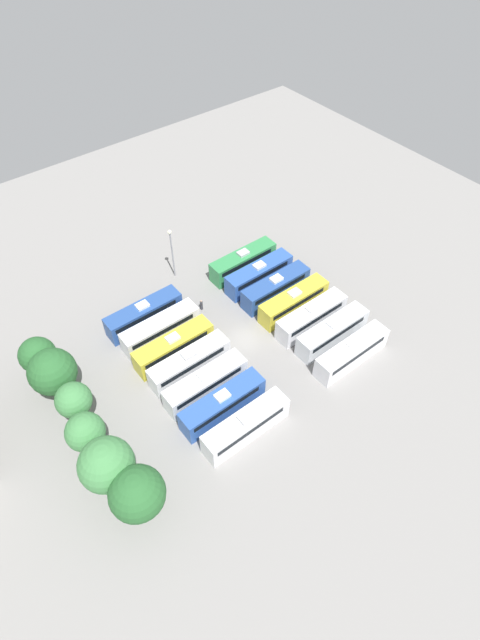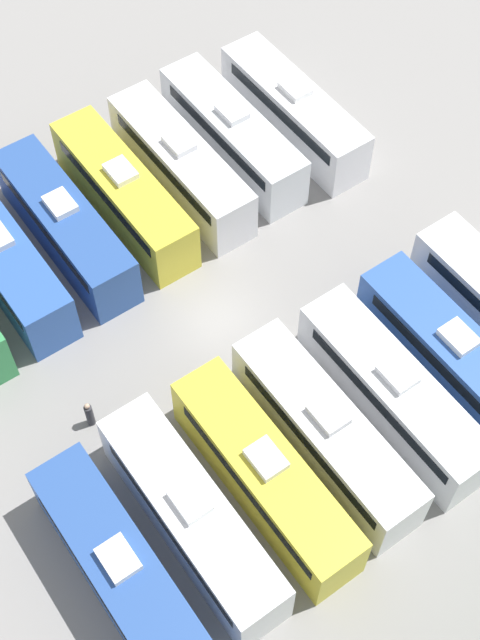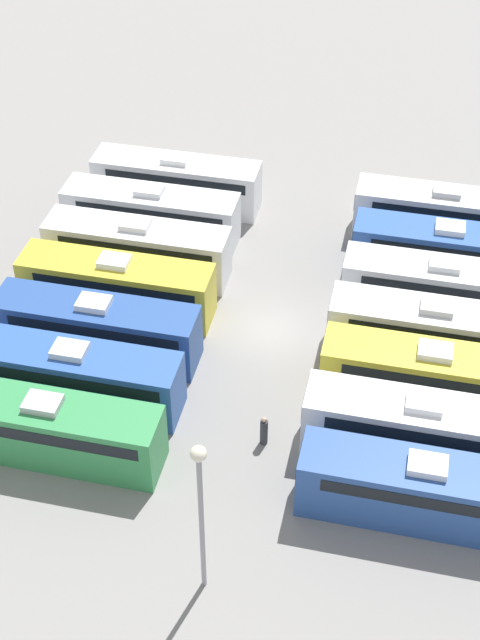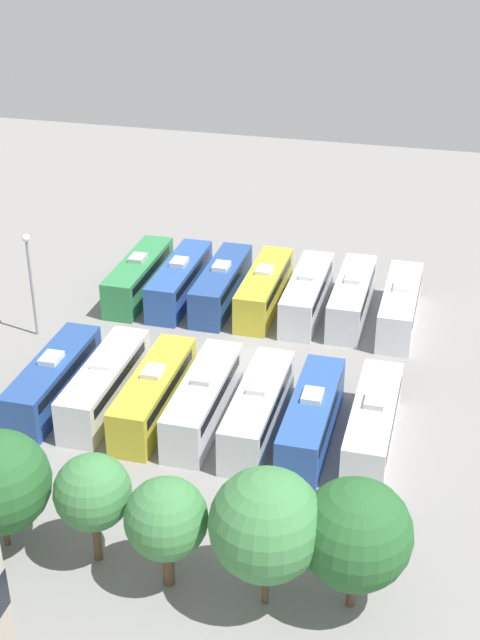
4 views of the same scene
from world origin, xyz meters
name	(u,v)px [view 4 (image 4 of 4)]	position (x,y,z in m)	size (l,w,h in m)	color
ground_plane	(239,358)	(0.00, 0.00, 0.00)	(109.35, 109.35, 0.00)	gray
bus_0	(400,305)	(-10.60, -8.03, 1.67)	(2.53, 10.35, 3.40)	white
bus_1	(352,297)	(-6.84, -8.53, 1.67)	(2.53, 10.35, 3.40)	silver
bus_2	(307,293)	(-3.35, -8.26, 1.67)	(2.53, 10.35, 3.40)	silver
bus_3	(264,288)	(0.10, -8.30, 1.67)	(2.53, 10.35, 3.40)	gold
bus_4	(221,284)	(3.57, -8.17, 1.67)	(2.53, 10.35, 3.40)	#284C93
bus_5	(180,280)	(7.05, -8.08, 1.67)	(2.53, 10.35, 3.40)	#2D56A8
bus_6	(139,276)	(10.52, -7.99, 1.67)	(2.53, 10.35, 3.40)	#338C4C
bus_7	(373,423)	(-10.56, 8.28, 1.67)	(2.53, 10.35, 3.40)	silver
bus_8	(311,417)	(-6.85, 8.62, 1.67)	(2.53, 10.35, 3.40)	#2D56A8
bus_9	(258,408)	(-3.45, 8.50, 1.67)	(2.53, 10.35, 3.40)	silver
bus_10	(203,399)	(0.15, 8.30, 1.67)	(2.53, 10.35, 3.40)	silver
bus_11	(154,393)	(3.41, 8.40, 1.67)	(2.53, 10.35, 3.40)	gold
bus_12	(105,383)	(6.87, 8.14, 1.67)	(2.53, 10.35, 3.40)	silver
bus_13	(53,379)	(10.34, 8.49, 1.67)	(2.53, 10.35, 3.40)	#284C93
worker_person	(130,343)	(7.80, 1.24, 0.76)	(0.36, 0.36, 1.65)	#333338
light_pole	(30,268)	(15.60, 0.43, 5.47)	(0.60, 0.60, 8.11)	gray
tree_0	(356,534)	(-11.23, 21.53, 4.39)	(5.35, 5.35, 7.07)	brown
tree_1	(266,525)	(-7.19, 22.43, 4.83)	(5.44, 5.44, 7.56)	brown
tree_2	(166,519)	(-2.28, 22.38, 4.07)	(4.09, 4.09, 6.15)	brown
tree_3	(93,492)	(1.79, 21.66, 4.28)	(3.92, 3.92, 6.27)	brown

